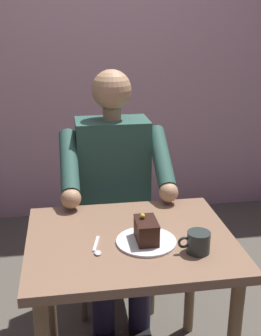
% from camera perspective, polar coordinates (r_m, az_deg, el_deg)
% --- Properties ---
extents(cafe_rear_panel, '(6.40, 0.12, 3.00)m').
position_cam_1_polar(cafe_rear_panel, '(3.27, -5.20, 19.17)').
color(cafe_rear_panel, '#BD92A1').
rests_on(cafe_rear_panel, ground).
extents(dining_table, '(0.80, 0.66, 0.71)m').
position_cam_1_polar(dining_table, '(1.74, -0.00, -12.41)').
color(dining_table, '#816049').
rests_on(dining_table, ground).
extents(chair, '(0.42, 0.42, 0.91)m').
position_cam_1_polar(chair, '(2.37, -2.56, -5.63)').
color(chair, olive).
rests_on(chair, ground).
extents(seated_person, '(0.53, 0.58, 1.28)m').
position_cam_1_polar(seated_person, '(2.15, -2.11, -3.66)').
color(seated_person, '#2C5247').
rests_on(seated_person, ground).
extents(dessert_plate, '(0.23, 0.23, 0.01)m').
position_cam_1_polar(dessert_plate, '(1.64, 2.11, -9.77)').
color(dessert_plate, silver).
rests_on(dessert_plate, dining_table).
extents(cake_slice, '(0.08, 0.13, 0.10)m').
position_cam_1_polar(cake_slice, '(1.62, 2.13, -8.30)').
color(cake_slice, '#371D12').
rests_on(cake_slice, dessert_plate).
extents(coffee_cup, '(0.12, 0.09, 0.08)m').
position_cam_1_polar(coffee_cup, '(1.58, 9.00, -9.70)').
color(coffee_cup, '#29322F').
rests_on(coffee_cup, dining_table).
extents(dessert_spoon, '(0.04, 0.14, 0.01)m').
position_cam_1_polar(dessert_spoon, '(1.60, -4.50, -10.67)').
color(dessert_spoon, silver).
rests_on(dessert_spoon, dining_table).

